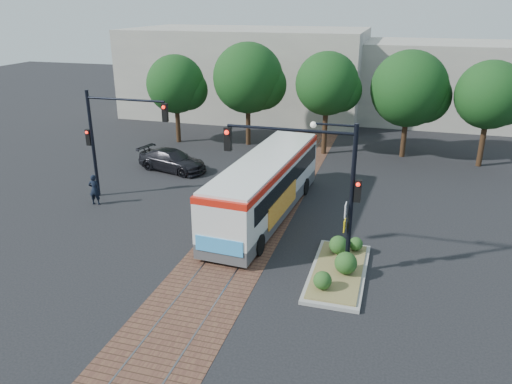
% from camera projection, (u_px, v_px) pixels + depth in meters
% --- Properties ---
extents(ground, '(120.00, 120.00, 0.00)m').
position_uv_depth(ground, '(234.00, 248.00, 22.44)').
color(ground, black).
rests_on(ground, ground).
extents(trackbed, '(3.60, 40.00, 0.02)m').
position_uv_depth(trackbed, '(259.00, 214.00, 26.02)').
color(trackbed, brown).
rests_on(trackbed, ground).
extents(tree_row, '(26.40, 5.60, 7.67)m').
position_uv_depth(tree_row, '(324.00, 85.00, 35.10)').
color(tree_row, '#382314').
rests_on(tree_row, ground).
extents(warehouses, '(40.00, 13.00, 8.00)m').
position_uv_depth(warehouses, '(326.00, 76.00, 46.97)').
color(warehouses, '#ADA899').
rests_on(warehouses, ground).
extents(city_bus, '(3.23, 11.72, 3.10)m').
position_uv_depth(city_bus, '(266.00, 184.00, 25.27)').
color(city_bus, '#454547').
rests_on(city_bus, ground).
extents(traffic_island, '(2.20, 5.20, 1.13)m').
position_uv_depth(traffic_island, '(339.00, 266.00, 20.25)').
color(traffic_island, gray).
rests_on(traffic_island, ground).
extents(signal_pole_main, '(5.49, 0.46, 6.00)m').
position_uv_depth(signal_pole_main, '(321.00, 174.00, 19.21)').
color(signal_pole_main, black).
rests_on(signal_pole_main, ground).
extents(signal_pole_left, '(4.99, 0.34, 6.00)m').
position_uv_depth(signal_pole_left, '(109.00, 131.00, 26.83)').
color(signal_pole_left, black).
rests_on(signal_pole_left, ground).
extents(officer, '(0.69, 0.53, 1.70)m').
position_uv_depth(officer, '(95.00, 190.00, 26.98)').
color(officer, black).
rests_on(officer, ground).
extents(parked_car, '(5.09, 3.02, 1.38)m').
position_uv_depth(parked_car, '(172.00, 160.00, 32.49)').
color(parked_car, black).
rests_on(parked_car, ground).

